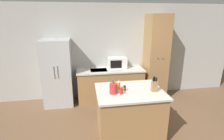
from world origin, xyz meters
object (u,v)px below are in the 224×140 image
object	(u,v)px
microwave	(117,63)
spice_bottle_short_red	(119,85)
kettle	(114,88)
knife_block	(154,86)
spice_bottle_amber_oil	(121,91)
pantry_cabinet	(156,58)
spice_bottle_green_herb	(113,85)
refrigerator	(58,73)
spice_bottle_tall_dark	(125,88)

from	to	relation	value
microwave	spice_bottle_short_red	xyz separation A→B (m)	(-0.27, -1.56, -0.03)
kettle	knife_block	bearing A→B (deg)	-2.49
kettle	spice_bottle_amber_oil	bearing A→B (deg)	-22.49
pantry_cabinet	microwave	world-z (taller)	pantry_cabinet
pantry_cabinet	spice_bottle_green_herb	distance (m)	2.04
spice_bottle_green_herb	spice_bottle_amber_oil	bearing A→B (deg)	-64.35
refrigerator	pantry_cabinet	xyz separation A→B (m)	(2.65, 0.02, 0.31)
knife_block	spice_bottle_amber_oil	bearing A→B (deg)	-178.07
spice_bottle_tall_dark	spice_bottle_amber_oil	distance (m)	0.16
knife_block	spice_bottle_short_red	bearing A→B (deg)	161.28
knife_block	spice_bottle_tall_dark	world-z (taller)	knife_block
refrigerator	kettle	size ratio (longest dim) A/B	8.12
pantry_cabinet	spice_bottle_amber_oil	distance (m)	2.14
microwave	spice_bottle_green_herb	world-z (taller)	microwave
spice_bottle_amber_oil	refrigerator	bearing A→B (deg)	128.66
spice_bottle_tall_dark	kettle	bearing A→B (deg)	-161.34
knife_block	spice_bottle_short_red	xyz separation A→B (m)	(-0.63, 0.21, -0.03)
microwave	spice_bottle_tall_dark	xyz separation A→B (m)	(-0.17, -1.66, -0.06)
knife_block	spice_bottle_short_red	world-z (taller)	knife_block
microwave	spice_bottle_green_herb	xyz separation A→B (m)	(-0.38, -1.55, -0.02)
spice_bottle_green_herb	knife_block	bearing A→B (deg)	-16.21
knife_block	pantry_cabinet	bearing A→B (deg)	66.77
refrigerator	knife_block	xyz separation A→B (m)	(1.95, -1.63, 0.17)
refrigerator	knife_block	size ratio (longest dim) A/B	5.76
refrigerator	knife_block	distance (m)	2.54
spice_bottle_short_red	spice_bottle_green_herb	bearing A→B (deg)	178.43
pantry_cabinet	spice_bottle_tall_dark	xyz separation A→B (m)	(-1.24, -1.54, -0.19)
spice_bottle_amber_oil	spice_bottle_tall_dark	bearing A→B (deg)	53.86
refrigerator	spice_bottle_short_red	world-z (taller)	refrigerator
knife_block	microwave	bearing A→B (deg)	101.44
spice_bottle_tall_dark	spice_bottle_short_red	world-z (taller)	spice_bottle_short_red
refrigerator	kettle	bearing A→B (deg)	-53.31
kettle	spice_bottle_green_herb	bearing A→B (deg)	84.68
pantry_cabinet	spice_bottle_green_herb	size ratio (longest dim) A/B	13.18
knife_block	spice_bottle_short_red	distance (m)	0.66
spice_bottle_short_red	kettle	distance (m)	0.22
knife_block	spice_bottle_amber_oil	size ratio (longest dim) A/B	2.55
spice_bottle_short_red	microwave	bearing A→B (deg)	80.20
refrigerator	pantry_cabinet	world-z (taller)	pantry_cabinet
microwave	spice_bottle_green_herb	bearing A→B (deg)	-103.85
microwave	knife_block	size ratio (longest dim) A/B	1.70
microwave	knife_block	world-z (taller)	knife_block
knife_block	kettle	world-z (taller)	knife_block
spice_bottle_green_herb	kettle	distance (m)	0.18
pantry_cabinet	kettle	distance (m)	2.18
refrigerator	spice_bottle_tall_dark	xyz separation A→B (m)	(1.41, -1.52, 0.12)
knife_block	refrigerator	bearing A→B (deg)	140.10
refrigerator	spice_bottle_short_red	bearing A→B (deg)	-47.00
microwave	kettle	xyz separation A→B (m)	(-0.40, -1.74, -0.01)
spice_bottle_tall_dark	spice_bottle_short_red	xyz separation A→B (m)	(-0.09, 0.10, 0.02)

